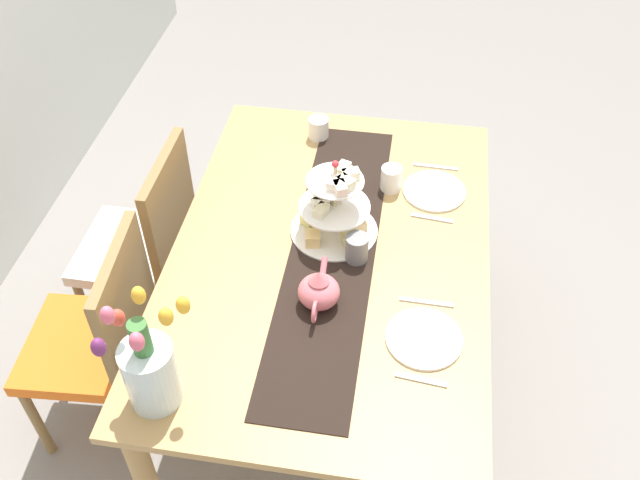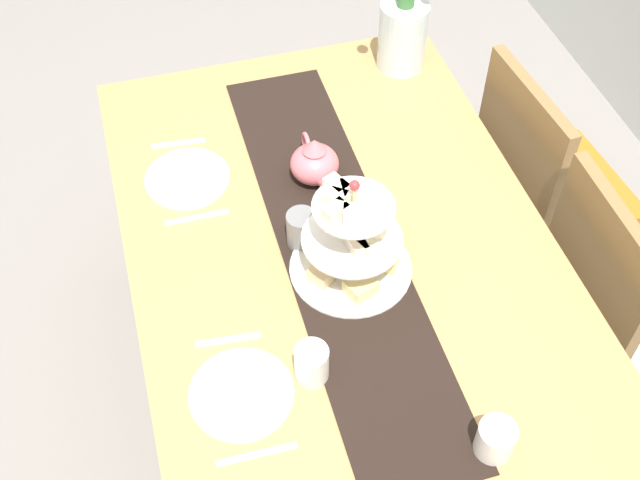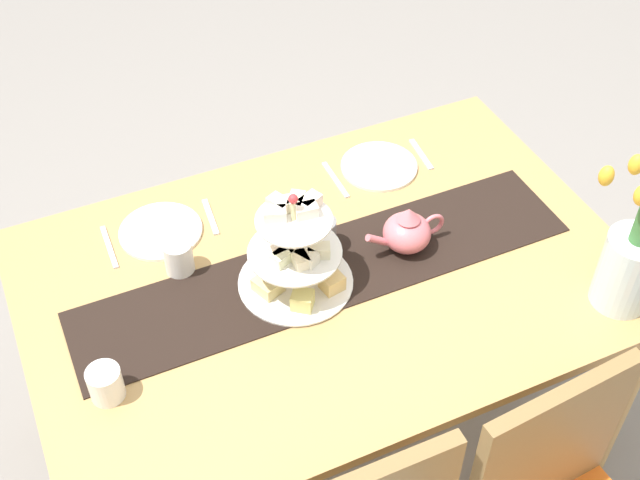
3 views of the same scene
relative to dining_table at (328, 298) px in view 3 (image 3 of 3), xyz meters
The scene contains 15 objects.
ground_plane 0.67m from the dining_table, ahead, with size 8.00×8.00×0.00m, color gray.
dining_table is the anchor object (origin of this frame).
table_runner 0.10m from the dining_table, 90.00° to the right, with size 1.36×0.28×0.00m, color black.
tiered_cake_stand 0.22m from the dining_table, ahead, with size 0.30×0.30×0.30m.
teapot 0.28m from the dining_table, behind, with size 0.24×0.13×0.14m.
tulip_vase 0.78m from the dining_table, 148.71° to the left, with size 0.20×0.21×0.42m.
cream_jug 0.65m from the dining_table, 12.67° to the left, with size 0.08×0.08×0.09m, color white.
dinner_plate_left 0.47m from the dining_table, 134.26° to the right, with size 0.23×0.23×0.01m, color white.
fork_left 0.58m from the dining_table, 144.71° to the right, with size 0.02×0.15×0.01m, color silver.
knife_left 0.39m from the dining_table, 118.20° to the right, with size 0.01×0.17×0.01m, color silver.
dinner_plate_right 0.50m from the dining_table, 42.82° to the right, with size 0.23×0.23×0.01m, color white.
fork_right 0.41m from the dining_table, 57.35° to the right, with size 0.02×0.15×0.01m, color silver.
knife_right 0.61m from the dining_table, 33.39° to the right, with size 0.01×0.17×0.01m, color silver.
mug_grey 0.18m from the dining_table, 105.14° to the right, with size 0.08×0.08×0.10m, color slate.
mug_white_text 0.42m from the dining_table, 26.01° to the right, with size 0.08×0.08×0.10m, color white.
Camera 3 is at (0.64, 1.36, 2.37)m, focal length 46.65 mm.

